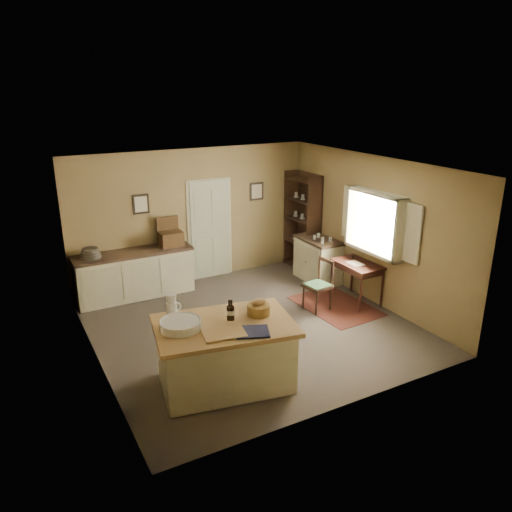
{
  "coord_description": "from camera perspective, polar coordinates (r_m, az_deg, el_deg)",
  "views": [
    {
      "loc": [
        -3.53,
        -6.69,
        3.88
      ],
      "look_at": [
        0.22,
        0.24,
        1.15
      ],
      "focal_mm": 35.0,
      "sensor_mm": 36.0,
      "label": 1
    }
  ],
  "objects": [
    {
      "name": "ceiling",
      "position": [
        7.66,
        -0.61,
        10.24
      ],
      "size": [
        5.0,
        5.0,
        0.0
      ],
      "primitive_type": "plane",
      "color": "silver",
      "rests_on": "wall_back"
    },
    {
      "name": "wall_back",
      "position": [
        10.17,
        -7.21,
        4.54
      ],
      "size": [
        5.0,
        0.1,
        2.7
      ],
      "primitive_type": "cube",
      "color": "olive",
      "rests_on": "ground"
    },
    {
      "name": "desk_chair",
      "position": [
        8.99,
        7.03,
        -3.43
      ],
      "size": [
        0.48,
        0.48,
        0.91
      ],
      "primitive_type": null,
      "rotation": [
        0.0,
        0.0,
        0.13
      ],
      "color": "black",
      "rests_on": "ground"
    },
    {
      "name": "door",
      "position": [
        10.35,
        -5.27,
        3.17
      ],
      "size": [
        0.97,
        0.06,
        2.11
      ],
      "primitive_type": "cube",
      "color": "#ADB194",
      "rests_on": "ground"
    },
    {
      "name": "wall_right",
      "position": [
        9.36,
        13.09,
        2.91
      ],
      "size": [
        0.1,
        5.0,
        2.7
      ],
      "primitive_type": "cube",
      "color": "olive",
      "rests_on": "ground"
    },
    {
      "name": "framed_prints",
      "position": [
        10.14,
        -6.19,
        6.68
      ],
      "size": [
        2.82,
        0.02,
        0.38
      ],
      "color": "black",
      "rests_on": "ground"
    },
    {
      "name": "ground",
      "position": [
        8.5,
        -0.55,
        -8.04
      ],
      "size": [
        5.0,
        5.0,
        0.0
      ],
      "primitive_type": "plane",
      "color": "brown",
      "rests_on": "ground"
    },
    {
      "name": "wall_front",
      "position": [
        6.04,
        10.65,
        -6.01
      ],
      "size": [
        5.0,
        0.1,
        2.7
      ],
      "primitive_type": "cube",
      "color": "olive",
      "rests_on": "ground"
    },
    {
      "name": "work_island",
      "position": [
        6.8,
        -3.66,
        -10.93
      ],
      "size": [
        2.0,
        1.49,
        1.2
      ],
      "rotation": [
        0.0,
        0.0,
        -0.18
      ],
      "color": "beige",
      "rests_on": "ground"
    },
    {
      "name": "sideboard",
      "position": [
        9.77,
        -13.67,
        -1.83
      ],
      "size": [
        2.22,
        0.63,
        1.18
      ],
      "color": "beige",
      "rests_on": "ground"
    },
    {
      "name": "window",
      "position": [
        9.11,
        13.64,
        3.74
      ],
      "size": [
        0.25,
        1.99,
        1.12
      ],
      "color": "beige",
      "rests_on": "ground"
    },
    {
      "name": "wall_left",
      "position": [
        7.23,
        -18.39,
        -2.4
      ],
      "size": [
        0.1,
        5.0,
        2.7
      ],
      "primitive_type": "cube",
      "color": "olive",
      "rests_on": "ground"
    },
    {
      "name": "writing_desk",
      "position": [
        9.36,
        11.49,
        -1.35
      ],
      "size": [
        0.57,
        0.93,
        0.82
      ],
      "color": "black",
      "rests_on": "ground"
    },
    {
      "name": "shelving_unit",
      "position": [
        10.87,
        5.49,
        3.94
      ],
      "size": [
        0.36,
        0.95,
        2.11
      ],
      "color": "black",
      "rests_on": "ground"
    },
    {
      "name": "right_cabinet",
      "position": [
        10.35,
        7.07,
        -0.36
      ],
      "size": [
        0.58,
        1.04,
        0.99
      ],
      "color": "beige",
      "rests_on": "ground"
    },
    {
      "name": "rug",
      "position": [
        9.35,
        9.09,
        -5.65
      ],
      "size": [
        1.17,
        1.65,
        0.01
      ],
      "primitive_type": "cube",
      "rotation": [
        0.0,
        0.0,
        0.05
      ],
      "color": "#471610",
      "rests_on": "ground"
    }
  ]
}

